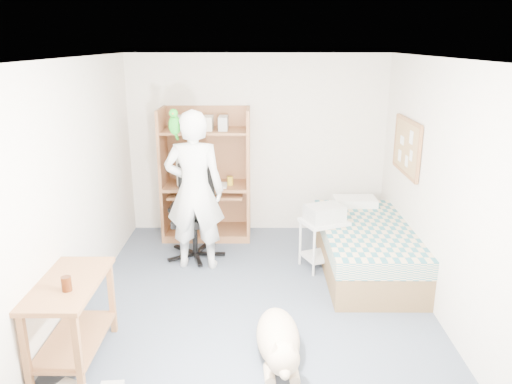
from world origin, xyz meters
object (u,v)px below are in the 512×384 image
side_desk (71,309)px  dog (279,340)px  computer_hutch (207,179)px  printer_cart (324,236)px  bed (365,247)px  person (195,191)px  office_chair (195,225)px

side_desk → dog: side_desk is taller
side_desk → dog: bearing=0.7°
computer_hutch → printer_cart: bearing=-35.2°
computer_hutch → side_desk: (-0.85, -2.94, -0.33)m
printer_cart → bed: bearing=-30.2°
bed → side_desk: (-2.85, -1.82, 0.21)m
computer_hutch → person: bearing=-92.0°
side_desk → printer_cart: (2.35, 1.88, -0.09)m
printer_cart → office_chair: bearing=144.3°
dog → printer_cart: (0.61, 1.86, 0.21)m
side_desk → person: (0.81, 1.92, 0.47)m
printer_cart → computer_hutch: bearing=121.7°
computer_hutch → office_chair: computer_hutch is taller
office_chair → dog: bearing=-64.0°
side_desk → dog: (1.74, 0.02, -0.30)m
computer_hutch → side_desk: 3.08m
computer_hutch → printer_cart: computer_hutch is taller
computer_hutch → dog: 3.11m
printer_cart → side_desk: bearing=-164.5°
bed → office_chair: size_ratio=1.75×
side_desk → office_chair: office_chair is taller
person → dog: size_ratio=1.64×
computer_hutch → printer_cart: (1.50, -1.06, -0.42)m
computer_hutch → dog: (0.89, -2.92, -0.63)m
computer_hutch → bed: 2.35m
bed → dog: bed is taller
dog → office_chair: bearing=110.6°
office_chair → printer_cart: office_chair is taller
computer_hutch → person: size_ratio=0.94×
bed → printer_cart: bearing=172.9°
person → computer_hutch: bearing=-89.9°
person → dog: person is taller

